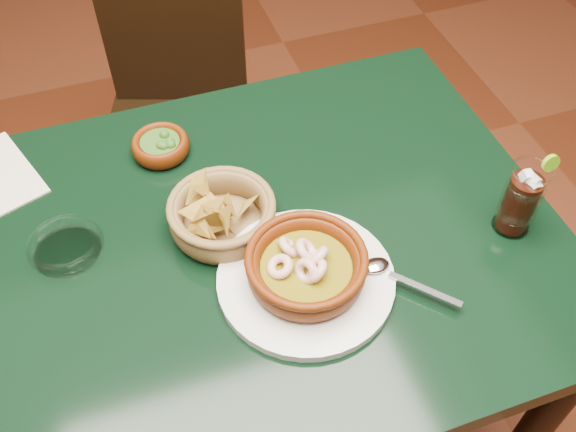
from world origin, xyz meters
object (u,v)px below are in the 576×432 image
object	(u,v)px
dining_chair	(177,115)
chip_basket	(222,215)
dining_table	(209,286)
cola_drink	(521,200)
shrimp_plate	(306,270)

from	to	relation	value
dining_chair	chip_basket	size ratio (longest dim) A/B	3.92
dining_table	dining_chair	distance (m)	0.73
dining_table	chip_basket	bearing A→B (deg)	42.05
dining_table	cola_drink	world-z (taller)	cola_drink
shrimp_plate	dining_chair	bearing A→B (deg)	94.45
cola_drink	chip_basket	bearing A→B (deg)	161.24
dining_table	cola_drink	bearing A→B (deg)	-13.01
dining_chair	chip_basket	distance (m)	0.74
chip_basket	shrimp_plate	bearing A→B (deg)	-58.31
chip_basket	dining_chair	bearing A→B (deg)	87.34
dining_chair	dining_table	bearing A→B (deg)	-96.12
dining_table	dining_chair	xyz separation A→B (m)	(0.07, 0.70, -0.19)
dining_chair	chip_basket	world-z (taller)	chip_basket
dining_table	dining_chair	world-z (taller)	dining_chair
dining_chair	shrimp_plate	xyz separation A→B (m)	(0.06, -0.81, 0.32)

